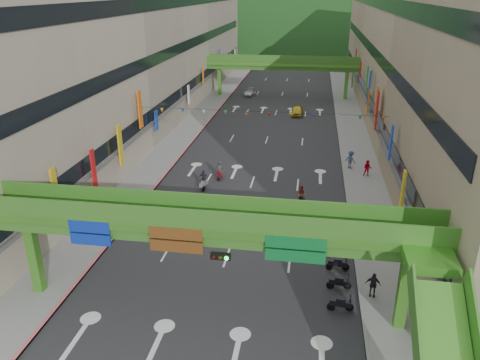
% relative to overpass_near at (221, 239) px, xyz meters
% --- Properties ---
extents(road_slab, '(18.00, 140.00, 0.02)m').
position_rel_overpass_near_xyz_m(road_slab, '(-0.93, 44.62, -5.20)').
color(road_slab, '#28282B').
rests_on(road_slab, ground).
extents(sidewalk_left, '(4.00, 140.00, 0.15)m').
position_rel_overpass_near_xyz_m(sidewalk_left, '(-11.93, 44.62, -5.13)').
color(sidewalk_left, gray).
rests_on(sidewalk_left, ground).
extents(sidewalk_right, '(4.00, 140.00, 0.15)m').
position_rel_overpass_near_xyz_m(sidewalk_right, '(10.07, 44.62, -5.13)').
color(sidewalk_right, gray).
rests_on(sidewalk_right, ground).
extents(curb_left, '(0.20, 140.00, 0.18)m').
position_rel_overpass_near_xyz_m(curb_left, '(-10.03, 44.62, -5.12)').
color(curb_left, '#CC5959').
rests_on(curb_left, ground).
extents(curb_right, '(0.20, 140.00, 0.18)m').
position_rel_overpass_near_xyz_m(curb_right, '(8.17, 44.62, -5.12)').
color(curb_right, gray).
rests_on(curb_right, ground).
extents(building_row_left, '(12.80, 95.00, 19.00)m').
position_rel_overpass_near_xyz_m(building_row_left, '(-19.86, 44.62, 4.25)').
color(building_row_left, '#9E937F').
rests_on(building_row_left, ground).
extents(building_row_right, '(12.80, 95.00, 19.00)m').
position_rel_overpass_near_xyz_m(building_row_right, '(18.00, 44.62, 4.25)').
color(building_row_right, gray).
rests_on(building_row_right, ground).
extents(overpass_near, '(28.00, 12.27, 7.10)m').
position_rel_overpass_near_xyz_m(overpass_near, '(0.00, 0.00, 0.00)').
color(overpass_near, '#4C9E2D').
rests_on(overpass_near, ground).
extents(overpass_far, '(28.00, 2.20, 7.10)m').
position_rel_overpass_near_xyz_m(overpass_far, '(-0.93, 59.62, 0.20)').
color(overpass_far, '#4C9E2D').
rests_on(overpass_far, ground).
extents(hill_left, '(168.00, 140.00, 112.00)m').
position_rel_overpass_near_xyz_m(hill_left, '(-15.93, 154.62, -5.21)').
color(hill_left, '#1C4419').
rests_on(hill_left, ground).
extents(hill_right, '(208.00, 176.00, 128.00)m').
position_rel_overpass_near_xyz_m(hill_right, '(24.07, 174.62, -5.21)').
color(hill_right, '#1C4419').
rests_on(hill_right, ground).
extents(bunting_string, '(26.00, 0.36, 0.47)m').
position_rel_overpass_near_xyz_m(bunting_string, '(-0.93, 24.62, 0.75)').
color(bunting_string, black).
rests_on(bunting_string, ground).
extents(scooter_rider_near, '(0.69, 1.59, 1.88)m').
position_rel_overpass_near_xyz_m(scooter_rider_near, '(-6.42, 10.00, -4.35)').
color(scooter_rider_near, black).
rests_on(scooter_rider_near, ground).
extents(scooter_rider_mid, '(0.98, 1.57, 2.09)m').
position_rel_overpass_near_xyz_m(scooter_rider_mid, '(4.03, 15.60, -4.13)').
color(scooter_rider_mid, black).
rests_on(scooter_rider_mid, ground).
extents(scooter_rider_left, '(0.99, 1.58, 1.94)m').
position_rel_overpass_near_xyz_m(scooter_rider_left, '(-5.34, 18.23, -4.25)').
color(scooter_rider_left, gray).
rests_on(scooter_rider_left, ground).
extents(scooter_rider_far, '(0.79, 1.60, 1.91)m').
position_rel_overpass_near_xyz_m(scooter_rider_far, '(-4.29, 20.94, -4.25)').
color(scooter_rider_far, maroon).
rests_on(scooter_rider_far, ground).
extents(parked_scooter_row, '(1.60, 11.59, 1.08)m').
position_rel_overpass_near_xyz_m(parked_scooter_row, '(6.87, 7.11, -4.68)').
color(parked_scooter_row, black).
rests_on(parked_scooter_row, ground).
extents(car_silver, '(1.64, 3.93, 1.27)m').
position_rel_overpass_near_xyz_m(car_silver, '(-6.57, 60.56, -4.57)').
color(car_silver, '#AFAEB5').
rests_on(car_silver, ground).
extents(car_yellow, '(1.71, 4.17, 1.41)m').
position_rel_overpass_near_xyz_m(car_yellow, '(2.32, 47.80, -4.50)').
color(car_yellow, gold).
rests_on(car_yellow, ground).
extents(pedestrian_red, '(0.91, 0.77, 1.68)m').
position_rel_overpass_near_xyz_m(pedestrian_red, '(10.44, 23.67, -4.36)').
color(pedestrian_red, '#B90216').
rests_on(pedestrian_red, ground).
extents(pedestrian_dark, '(0.99, 0.51, 1.62)m').
position_rel_overpass_near_xyz_m(pedestrian_dark, '(8.87, 3.22, -4.39)').
color(pedestrian_dark, '#21222A').
rests_on(pedestrian_dark, ground).
extents(pedestrian_blue, '(1.05, 0.97, 1.89)m').
position_rel_overpass_near_xyz_m(pedestrian_blue, '(8.87, 25.76, -4.26)').
color(pedestrian_blue, '#34425E').
rests_on(pedestrian_blue, ground).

